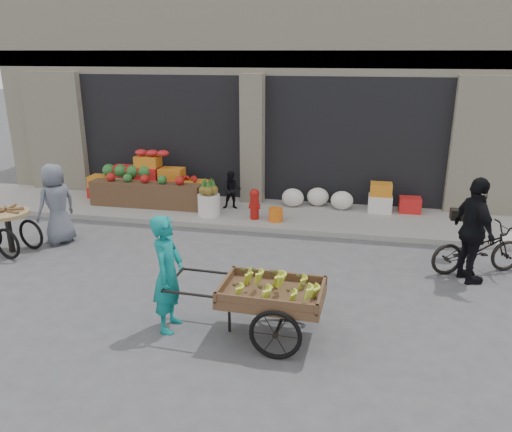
% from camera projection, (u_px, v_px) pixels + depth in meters
% --- Properties ---
extents(ground, '(80.00, 80.00, 0.00)m').
position_uv_depth(ground, '(190.00, 291.00, 8.27)').
color(ground, '#424244').
rests_on(ground, ground).
extents(sidewalk, '(18.00, 2.20, 0.12)m').
position_uv_depth(sidewalk, '(245.00, 213.00, 12.06)').
color(sidewalk, gray).
rests_on(sidewalk, ground).
extents(building, '(14.00, 6.45, 7.00)m').
position_uv_depth(building, '(274.00, 66.00, 14.67)').
color(building, beige).
rests_on(building, ground).
extents(fruit_display, '(3.10, 1.12, 1.24)m').
position_uv_depth(fruit_display, '(152.00, 180.00, 12.61)').
color(fruit_display, red).
rests_on(fruit_display, sidewalk).
extents(pineapple_bin, '(0.52, 0.52, 0.50)m').
position_uv_depth(pineapple_bin, '(209.00, 205.00, 11.64)').
color(pineapple_bin, silver).
rests_on(pineapple_bin, sidewalk).
extents(fire_hydrant, '(0.22, 0.22, 0.71)m').
position_uv_depth(fire_hydrant, '(255.00, 203.00, 11.34)').
color(fire_hydrant, '#A5140F').
rests_on(fire_hydrant, sidewalk).
extents(orange_bucket, '(0.32, 0.32, 0.30)m').
position_uv_depth(orange_bucket, '(276.00, 215.00, 11.27)').
color(orange_bucket, orange).
rests_on(orange_bucket, sidewalk).
extents(right_bay_goods, '(3.35, 0.60, 0.70)m').
position_uv_depth(right_bay_goods, '(356.00, 199.00, 12.00)').
color(right_bay_goods, silver).
rests_on(right_bay_goods, sidewalk).
extents(seated_person, '(0.51, 0.43, 0.93)m').
position_uv_depth(seated_person, '(232.00, 190.00, 12.05)').
color(seated_person, black).
rests_on(seated_person, sidewalk).
extents(banana_cart, '(2.40, 1.07, 0.99)m').
position_uv_depth(banana_cart, '(268.00, 290.00, 6.73)').
color(banana_cart, brown).
rests_on(banana_cart, ground).
extents(vendor_woman, '(0.42, 0.63, 1.70)m').
position_uv_depth(vendor_woman, '(168.00, 274.00, 6.92)').
color(vendor_woman, '#107B7A').
rests_on(vendor_woman, ground).
extents(tricycle_cart, '(1.46, 1.00, 0.95)m').
position_uv_depth(tricycle_cart, '(8.00, 225.00, 9.72)').
color(tricycle_cart, '#9E7F51').
rests_on(tricycle_cart, ground).
extents(vendor_grey, '(0.83, 0.96, 1.67)m').
position_uv_depth(vendor_grey, '(56.00, 204.00, 10.12)').
color(vendor_grey, slate).
rests_on(vendor_grey, ground).
extents(bicycle, '(1.82, 1.15, 0.90)m').
position_uv_depth(bicycle, '(478.00, 249.00, 8.84)').
color(bicycle, black).
rests_on(bicycle, ground).
extents(cyclist, '(0.79, 1.17, 1.84)m').
position_uv_depth(cyclist, '(474.00, 231.00, 8.36)').
color(cyclist, black).
rests_on(cyclist, ground).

